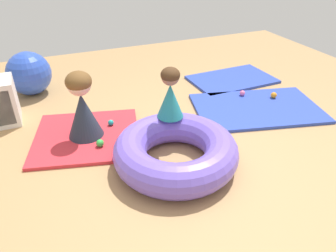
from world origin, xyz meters
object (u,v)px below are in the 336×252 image
(play_ball_orange, at_px, (274,95))
(play_ball_green, at_px, (100,143))
(child_in_teal, at_px, (170,93))
(adult_seated, at_px, (82,106))
(inflatable_cushion, at_px, (176,151))
(play_ball_teal, at_px, (111,123))
(play_ball_pink, at_px, (242,93))
(exercise_ball_large, at_px, (29,73))

(play_ball_orange, distance_m, play_ball_green, 2.54)
(child_in_teal, xyz_separation_m, adult_seated, (-0.86, 0.45, -0.19))
(inflatable_cushion, xyz_separation_m, adult_seated, (-0.75, 0.86, 0.25))
(play_ball_teal, distance_m, play_ball_green, 0.45)
(play_ball_pink, bearing_deg, exercise_ball_large, 154.44)
(child_in_teal, height_order, play_ball_teal, child_in_teal)
(play_ball_teal, bearing_deg, inflatable_cushion, -65.65)
(inflatable_cushion, height_order, play_ball_green, inflatable_cushion)
(exercise_ball_large, bearing_deg, play_ball_orange, -26.39)
(adult_seated, height_order, exercise_ball_large, adult_seated)
(inflatable_cushion, height_order, play_ball_orange, inflatable_cushion)
(play_ball_pink, bearing_deg, child_in_teal, -155.29)
(inflatable_cushion, xyz_separation_m, child_in_teal, (0.11, 0.41, 0.44))
(exercise_ball_large, bearing_deg, adult_seated, -71.28)
(adult_seated, distance_m, play_ball_green, 0.46)
(adult_seated, bearing_deg, inflatable_cushion, 31.06)
(play_ball_green, height_order, exercise_ball_large, exercise_ball_large)
(play_ball_teal, height_order, play_ball_orange, play_ball_orange)
(play_ball_pink, bearing_deg, play_ball_orange, -32.28)
(play_ball_teal, bearing_deg, adult_seated, -162.03)
(adult_seated, distance_m, play_ball_teal, 0.48)
(adult_seated, bearing_deg, play_ball_teal, 97.95)
(play_ball_teal, distance_m, play_ball_orange, 2.31)
(play_ball_pink, bearing_deg, play_ball_green, -167.30)
(child_in_teal, relative_size, exercise_ball_large, 0.89)
(adult_seated, xyz_separation_m, play_ball_orange, (2.62, -0.04, -0.34))
(inflatable_cushion, distance_m, adult_seated, 1.17)
(play_ball_orange, relative_size, play_ball_green, 1.01)
(child_in_teal, height_order, play_ball_orange, child_in_teal)
(play_ball_teal, bearing_deg, child_in_teal, -45.20)
(inflatable_cushion, height_order, play_ball_teal, inflatable_cushion)
(adult_seated, xyz_separation_m, play_ball_green, (0.10, -0.30, -0.34))
(adult_seated, distance_m, play_ball_pink, 2.29)
(child_in_teal, bearing_deg, adult_seated, 71.16)
(play_ball_orange, xyz_separation_m, play_ball_pink, (-0.37, 0.23, -0.00))
(adult_seated, relative_size, play_ball_pink, 10.07)
(play_ball_green, height_order, play_ball_pink, play_ball_green)
(play_ball_orange, bearing_deg, child_in_teal, -166.90)
(child_in_teal, xyz_separation_m, play_ball_pink, (1.39, 0.64, -0.53))
(play_ball_green, bearing_deg, exercise_ball_large, 108.63)
(adult_seated, bearing_deg, child_in_teal, 52.43)
(inflatable_cushion, distance_m, child_in_teal, 0.61)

